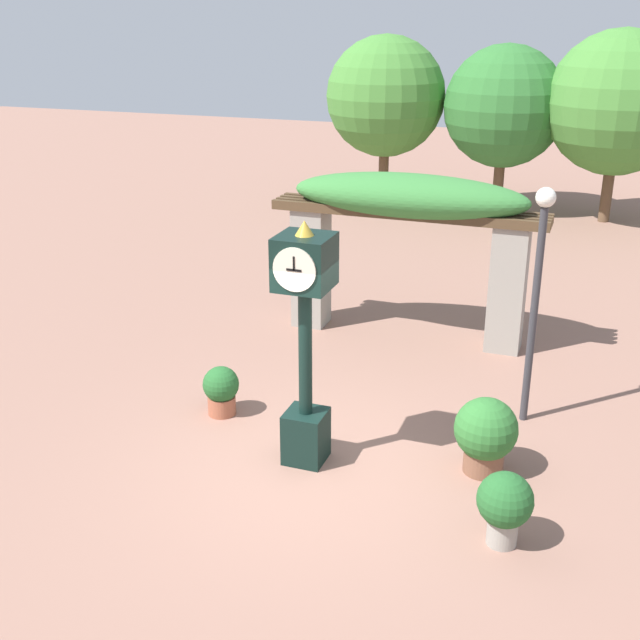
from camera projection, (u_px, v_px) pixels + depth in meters
ground_plane at (310, 468)px, 9.64m from camera, size 60.00×60.00×0.00m
pedestal_clock at (305, 333)px, 9.22m from camera, size 0.61×0.65×3.00m
pergola at (408, 219)px, 12.84m from camera, size 4.47×1.15×2.74m
potted_plant_near_left at (486, 433)px, 9.40m from camera, size 0.75×0.75×0.94m
potted_plant_near_right at (221, 389)px, 10.81m from camera, size 0.49×0.49×0.69m
potted_plant_far_left at (505, 504)px, 8.12m from camera, size 0.58×0.58×0.81m
lamp_post at (537, 278)px, 10.07m from camera, size 0.25×0.25×3.15m
tree_line at (510, 102)px, 20.73m from camera, size 9.39×3.56×4.77m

